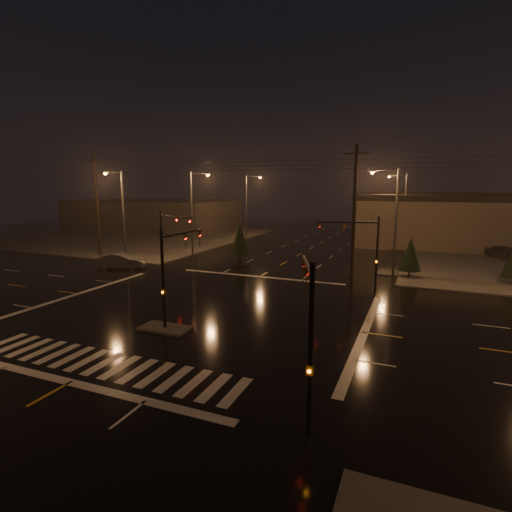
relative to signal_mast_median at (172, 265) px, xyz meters
The scene contains 22 objects.
ground 4.85m from the signal_mast_median, 90.00° to the left, with size 140.00×140.00×0.00m, color black.
sidewalk_nw 44.80m from the signal_mast_median, 132.21° to the left, with size 36.00×36.00×0.12m, color #45433E.
median_island 3.79m from the signal_mast_median, 90.00° to the right, with size 3.00×1.60×0.15m, color #45433E.
crosswalk 7.01m from the signal_mast_median, 90.00° to the right, with size 15.00×2.60×0.01m, color beige.
stop_bar_near 8.77m from the signal_mast_median, 90.00° to the right, with size 16.00×0.50×0.01m, color beige.
stop_bar_far 14.56m from the signal_mast_median, 90.00° to the left, with size 16.00×0.50×0.01m, color beige.
commercial_block 57.07m from the signal_mast_median, 127.83° to the left, with size 30.00×18.00×5.60m, color #3A3533.
signal_mast_median is the anchor object (origin of this frame).
signal_mast_ne 16.27m from the signal_mast_median, 54.28° to the left, with size 4.84×1.86×6.00m.
signal_mast_nw 16.27m from the signal_mast_median, 125.72° to the left, with size 4.84×1.86×6.00m.
signal_mast_se 12.22m from the signal_mast_median, 33.15° to the right, with size 1.55×3.87×6.00m.
streetlight_1 23.94m from the signal_mast_median, 117.96° to the left, with size 2.77×0.32×10.00m.
streetlight_2 38.78m from the signal_mast_median, 106.79° to the left, with size 2.77×0.32×10.00m.
streetlight_3 22.20m from the signal_mast_median, 59.61° to the left, with size 2.77×0.32×10.00m.
streetlight_4 40.69m from the signal_mast_median, 74.03° to the left, with size 2.77×0.32×10.00m.
streetlight_5 21.53m from the signal_mast_median, 138.30° to the left, with size 0.32×2.77×10.00m.
utility_pole_0 27.95m from the signal_mast_median, 142.19° to the left, with size 2.20×0.32×12.00m.
utility_pole_1 19.00m from the signal_mast_median, 64.89° to the left, with size 2.20×0.32×12.00m.
conifer_0 22.99m from the signal_mast_median, 55.68° to the left, with size 1.95×1.95×3.75m.
conifer_3 21.20m from the signal_mast_median, 103.65° to the left, with size 2.29×2.29×4.28m.
car_parked 40.44m from the signal_mast_median, 55.45° to the left, with size 1.87×4.65×1.58m, color black.
car_crossing 19.06m from the signal_mast_median, 140.15° to the left, with size 1.67×4.80×1.58m, color #57585F.
Camera 1 is at (13.61, -22.78, 8.42)m, focal length 28.00 mm.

